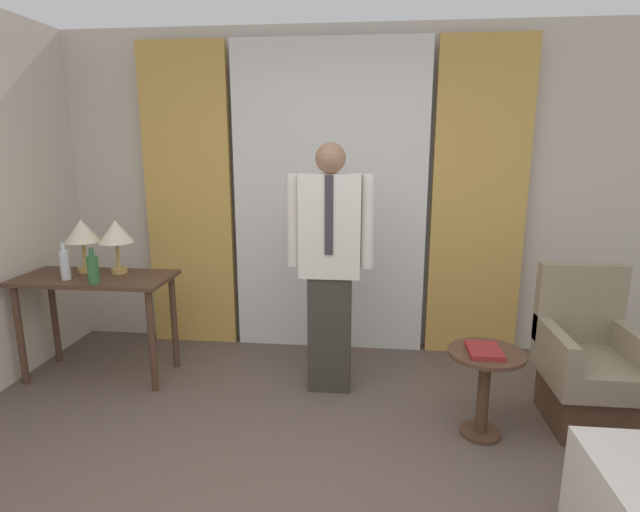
{
  "coord_description": "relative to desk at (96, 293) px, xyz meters",
  "views": [
    {
      "loc": [
        0.37,
        -1.62,
        1.76
      ],
      "look_at": [
        0.02,
        1.6,
        1.03
      ],
      "focal_mm": 28.0,
      "sensor_mm": 36.0,
      "label": 1
    }
  ],
  "objects": [
    {
      "name": "wall_back",
      "position": [
        1.69,
        0.9,
        0.69
      ],
      "size": [
        10.0,
        0.06,
        2.7
      ],
      "color": "beige",
      "rests_on": "ground_plane"
    },
    {
      "name": "curtain_sheer_center",
      "position": [
        1.69,
        0.77,
        0.63
      ],
      "size": [
        1.61,
        0.06,
        2.58
      ],
      "color": "white",
      "rests_on": "ground_plane"
    },
    {
      "name": "curtain_drape_left",
      "position": [
        0.47,
        0.77,
        0.63
      ],
      "size": [
        0.75,
        0.06,
        2.58
      ],
      "color": "gold",
      "rests_on": "ground_plane"
    },
    {
      "name": "curtain_drape_right",
      "position": [
        2.91,
        0.77,
        0.63
      ],
      "size": [
        0.75,
        0.06,
        2.58
      ],
      "color": "gold",
      "rests_on": "ground_plane"
    },
    {
      "name": "desk",
      "position": [
        0.0,
        0.0,
        0.0
      ],
      "size": [
        1.13,
        0.53,
        0.79
      ],
      "color": "#4C3323",
      "rests_on": "ground_plane"
    },
    {
      "name": "table_lamp_left",
      "position": [
        -0.14,
        0.12,
        0.44
      ],
      "size": [
        0.26,
        0.26,
        0.41
      ],
      "color": "tan",
      "rests_on": "desk"
    },
    {
      "name": "table_lamp_right",
      "position": [
        0.14,
        0.12,
        0.44
      ],
      "size": [
        0.26,
        0.26,
        0.41
      ],
      "color": "tan",
      "rests_on": "desk"
    },
    {
      "name": "bottle_near_edge",
      "position": [
        -0.15,
        -0.11,
        0.25
      ],
      "size": [
        0.07,
        0.07,
        0.27
      ],
      "color": "silver",
      "rests_on": "desk"
    },
    {
      "name": "bottle_by_lamp",
      "position": [
        0.1,
        -0.18,
        0.24
      ],
      "size": [
        0.08,
        0.08,
        0.26
      ],
      "color": "#336638",
      "rests_on": "desk"
    },
    {
      "name": "person",
      "position": [
        1.77,
        -0.03,
        0.31
      ],
      "size": [
        0.61,
        0.21,
        1.77
      ],
      "color": "#38332D",
      "rests_on": "ground_plane"
    },
    {
      "name": "armchair",
      "position": [
        3.44,
        -0.3,
        -0.3
      ],
      "size": [
        0.55,
        0.64,
        0.99
      ],
      "color": "#4C3323",
      "rests_on": "ground_plane"
    },
    {
      "name": "side_table",
      "position": [
        2.75,
        -0.53,
        -0.29
      ],
      "size": [
        0.45,
        0.45,
        0.55
      ],
      "color": "#4C3323",
      "rests_on": "ground_plane"
    },
    {
      "name": "book",
      "position": [
        2.73,
        -0.55,
        -0.1
      ],
      "size": [
        0.19,
        0.25,
        0.03
      ],
      "color": "maroon",
      "rests_on": "side_table"
    }
  ]
}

